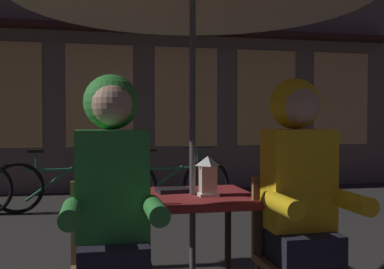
{
  "coord_description": "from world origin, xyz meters",
  "views": [
    {
      "loc": [
        -0.56,
        -2.59,
        1.17
      ],
      "look_at": [
        0.0,
        0.02,
        1.09
      ],
      "focal_mm": 42.39,
      "sensor_mm": 36.0,
      "label": 1
    }
  ],
  "objects_px": {
    "cafe_table": "(193,212)",
    "bicycle_third": "(170,183)",
    "chair_left": "(112,261)",
    "book": "(173,190)",
    "bicycle_second": "(59,185)",
    "person_right_hooded": "(300,184)",
    "chair_right": "(295,249)",
    "person_left_hooded": "(112,190)",
    "lantern": "(208,175)"
  },
  "relations": [
    {
      "from": "bicycle_third",
      "to": "chair_left",
      "type": "bearing_deg",
      "value": -103.37
    },
    {
      "from": "person_left_hooded",
      "to": "bicycle_third",
      "type": "xyz_separation_m",
      "value": [
        0.9,
        3.83,
        -0.5
      ]
    },
    {
      "from": "lantern",
      "to": "bicycle_third",
      "type": "bearing_deg",
      "value": 84.4
    },
    {
      "from": "bicycle_third",
      "to": "book",
      "type": "height_order",
      "value": "bicycle_third"
    },
    {
      "from": "chair_right",
      "to": "bicycle_third",
      "type": "distance_m",
      "value": 3.78
    },
    {
      "from": "cafe_table",
      "to": "chair_left",
      "type": "xyz_separation_m",
      "value": [
        -0.48,
        -0.37,
        -0.15
      ]
    },
    {
      "from": "chair_right",
      "to": "person_right_hooded",
      "type": "bearing_deg",
      "value": -90.0
    },
    {
      "from": "cafe_table",
      "to": "person_left_hooded",
      "type": "bearing_deg",
      "value": -138.43
    },
    {
      "from": "lantern",
      "to": "person_left_hooded",
      "type": "distance_m",
      "value": 0.67
    },
    {
      "from": "lantern",
      "to": "book",
      "type": "relative_size",
      "value": 1.16
    },
    {
      "from": "person_right_hooded",
      "to": "bicycle_third",
      "type": "xyz_separation_m",
      "value": [
        -0.06,
        3.83,
        -0.5
      ]
    },
    {
      "from": "person_right_hooded",
      "to": "bicycle_third",
      "type": "distance_m",
      "value": 3.87
    },
    {
      "from": "bicycle_second",
      "to": "book",
      "type": "height_order",
      "value": "bicycle_second"
    },
    {
      "from": "cafe_table",
      "to": "chair_left",
      "type": "distance_m",
      "value": 0.62
    },
    {
      "from": "cafe_table",
      "to": "chair_right",
      "type": "bearing_deg",
      "value": -37.55
    },
    {
      "from": "chair_left",
      "to": "chair_right",
      "type": "distance_m",
      "value": 0.96
    },
    {
      "from": "bicycle_third",
      "to": "bicycle_second",
      "type": "bearing_deg",
      "value": 174.95
    },
    {
      "from": "book",
      "to": "chair_left",
      "type": "bearing_deg",
      "value": -135.27
    },
    {
      "from": "cafe_table",
      "to": "person_right_hooded",
      "type": "xyz_separation_m",
      "value": [
        0.48,
        -0.43,
        0.21
      ]
    },
    {
      "from": "person_left_hooded",
      "to": "book",
      "type": "xyz_separation_m",
      "value": [
        0.39,
        0.55,
        -0.09
      ]
    },
    {
      "from": "person_left_hooded",
      "to": "person_right_hooded",
      "type": "distance_m",
      "value": 0.96
    },
    {
      "from": "cafe_table",
      "to": "chair_right",
      "type": "distance_m",
      "value": 0.62
    },
    {
      "from": "book",
      "to": "bicycle_third",
      "type": "bearing_deg",
      "value": 74.27
    },
    {
      "from": "bicycle_second",
      "to": "bicycle_third",
      "type": "relative_size",
      "value": 0.99
    },
    {
      "from": "cafe_table",
      "to": "bicycle_third",
      "type": "height_order",
      "value": "bicycle_third"
    },
    {
      "from": "cafe_table",
      "to": "book",
      "type": "relative_size",
      "value": 3.7
    },
    {
      "from": "chair_right",
      "to": "bicycle_second",
      "type": "bearing_deg",
      "value": 111.13
    },
    {
      "from": "bicycle_second",
      "to": "book",
      "type": "bearing_deg",
      "value": -74.68
    },
    {
      "from": "chair_left",
      "to": "person_right_hooded",
      "type": "height_order",
      "value": "person_right_hooded"
    },
    {
      "from": "bicycle_third",
      "to": "chair_right",
      "type": "bearing_deg",
      "value": -89.05
    },
    {
      "from": "person_left_hooded",
      "to": "bicycle_third",
      "type": "bearing_deg",
      "value": 76.82
    },
    {
      "from": "lantern",
      "to": "bicycle_second",
      "type": "xyz_separation_m",
      "value": [
        -1.11,
        3.59,
        -0.51
      ]
    },
    {
      "from": "chair_left",
      "to": "lantern",
      "type": "bearing_deg",
      "value": 29.16
    },
    {
      "from": "person_left_hooded",
      "to": "book",
      "type": "distance_m",
      "value": 0.67
    },
    {
      "from": "chair_left",
      "to": "chair_right",
      "type": "bearing_deg",
      "value": 0.0
    },
    {
      "from": "chair_left",
      "to": "chair_right",
      "type": "height_order",
      "value": "same"
    },
    {
      "from": "cafe_table",
      "to": "book",
      "type": "bearing_deg",
      "value": 128.06
    },
    {
      "from": "chair_left",
      "to": "person_left_hooded",
      "type": "bearing_deg",
      "value": -90.0
    },
    {
      "from": "chair_right",
      "to": "person_left_hooded",
      "type": "height_order",
      "value": "person_left_hooded"
    },
    {
      "from": "chair_right",
      "to": "bicycle_second",
      "type": "distance_m",
      "value": 4.19
    },
    {
      "from": "person_right_hooded",
      "to": "bicycle_second",
      "type": "xyz_separation_m",
      "value": [
        -1.51,
        3.96,
        -0.5
      ]
    },
    {
      "from": "book",
      "to": "bicycle_second",
      "type": "bearing_deg",
      "value": 98.42
    },
    {
      "from": "bicycle_third",
      "to": "book",
      "type": "relative_size",
      "value": 8.4
    },
    {
      "from": "cafe_table",
      "to": "bicycle_third",
      "type": "relative_size",
      "value": 0.44
    },
    {
      "from": "chair_left",
      "to": "bicycle_third",
      "type": "bearing_deg",
      "value": 76.63
    },
    {
      "from": "chair_left",
      "to": "book",
      "type": "bearing_deg",
      "value": 51.63
    },
    {
      "from": "chair_right",
      "to": "bicycle_second",
      "type": "height_order",
      "value": "chair_right"
    },
    {
      "from": "chair_left",
      "to": "person_left_hooded",
      "type": "distance_m",
      "value": 0.36
    },
    {
      "from": "lantern",
      "to": "cafe_table",
      "type": "bearing_deg",
      "value": 143.28
    },
    {
      "from": "chair_left",
      "to": "bicycle_second",
      "type": "height_order",
      "value": "chair_left"
    }
  ]
}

